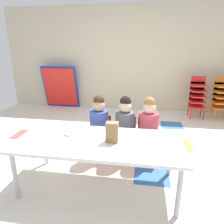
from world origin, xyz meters
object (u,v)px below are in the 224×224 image
at_px(seated_child_near_camera, 99,121).
at_px(seated_child_far_right, 148,124).
at_px(kid_chair_orange_stack, 222,96).
at_px(folded_activity_table, 60,87).
at_px(paper_bag_brown, 112,132).
at_px(craft_table, 99,144).
at_px(donut_powdered_on_plate, 69,134).
at_px(seated_child_middle_seat, 125,123).
at_px(paper_plate_near_edge, 69,135).
at_px(paper_plate_center_table, 88,141).
at_px(kid_chair_red_stack, 198,95).

bearing_deg(seated_child_near_camera, seated_child_far_right, 0.00).
distance_m(kid_chair_orange_stack, folded_activity_table, 3.83).
distance_m(seated_child_far_right, paper_bag_brown, 0.76).
bearing_deg(paper_bag_brown, seated_child_near_camera, 113.86).
xyz_separation_m(craft_table, paper_bag_brown, (0.15, -0.01, 0.15)).
height_order(kid_chair_orange_stack, donut_powdered_on_plate, kid_chair_orange_stack).
distance_m(seated_child_near_camera, paper_bag_brown, 0.71).
bearing_deg(seated_child_far_right, craft_table, -130.62).
distance_m(seated_child_middle_seat, kid_chair_orange_stack, 2.81).
height_order(paper_plate_near_edge, donut_powdered_on_plate, donut_powdered_on_plate).
bearing_deg(paper_plate_near_edge, folded_activity_table, 114.19).
bearing_deg(folded_activity_table, craft_table, -60.66).
height_order(seated_child_far_right, paper_plate_near_edge, seated_child_far_right).
bearing_deg(paper_bag_brown, folded_activity_table, 121.37).
bearing_deg(paper_plate_center_table, donut_powdered_on_plate, 157.06).
relative_size(craft_table, paper_plate_center_table, 10.00).
bearing_deg(donut_powdered_on_plate, seated_child_middle_seat, 43.09).
bearing_deg(folded_activity_table, seated_child_far_right, -46.72).
bearing_deg(kid_chair_red_stack, seated_child_near_camera, -130.74).
xyz_separation_m(seated_child_far_right, paper_plate_near_edge, (-0.91, -0.56, 0.02)).
distance_m(kid_chair_red_stack, paper_plate_center_table, 3.24).
distance_m(seated_child_far_right, paper_plate_center_table, 0.93).
xyz_separation_m(seated_child_near_camera, paper_bag_brown, (0.28, -0.64, 0.13)).
bearing_deg(seated_child_near_camera, paper_bag_brown, -66.14).
bearing_deg(seated_child_near_camera, paper_plate_near_edge, -112.87).
height_order(kid_chair_orange_stack, paper_bag_brown, kid_chair_orange_stack).
bearing_deg(seated_child_far_right, seated_child_middle_seat, -180.00).
bearing_deg(paper_bag_brown, craft_table, 176.99).
bearing_deg(seated_child_middle_seat, kid_chair_orange_stack, 47.09).
height_order(paper_plate_near_edge, paper_plate_center_table, same).
bearing_deg(seated_child_far_right, donut_powdered_on_plate, -148.55).
relative_size(seated_child_middle_seat, paper_bag_brown, 4.17).
bearing_deg(paper_bag_brown, seated_child_far_right, 58.33).
bearing_deg(folded_activity_table, seated_child_middle_seat, -51.07).
bearing_deg(seated_child_near_camera, paper_plate_center_table, -87.91).
distance_m(seated_child_middle_seat, kid_chair_red_stack, 2.50).
distance_m(seated_child_near_camera, paper_plate_near_edge, 0.60).
xyz_separation_m(seated_child_middle_seat, folded_activity_table, (-1.90, 2.36, -0.02)).
relative_size(seated_child_near_camera, paper_plate_near_edge, 5.10).
xyz_separation_m(kid_chair_orange_stack, paper_bag_brown, (-1.99, -2.70, 0.16)).
bearing_deg(donut_powdered_on_plate, paper_plate_center_table, -22.94).
bearing_deg(seated_child_middle_seat, seated_child_near_camera, 180.00).
relative_size(seated_child_near_camera, seated_child_far_right, 1.00).
distance_m(seated_child_far_right, kid_chair_red_stack, 2.33).
bearing_deg(seated_child_near_camera, craft_table, -77.90).
distance_m(seated_child_middle_seat, donut_powdered_on_plate, 0.82).
distance_m(kid_chair_orange_stack, paper_bag_brown, 3.36).
height_order(seated_child_middle_seat, paper_plate_center_table, seated_child_middle_seat).
bearing_deg(craft_table, paper_plate_near_edge, 168.80).
bearing_deg(kid_chair_red_stack, donut_powdered_on_plate, -127.51).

